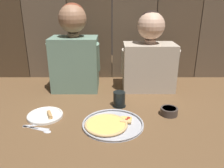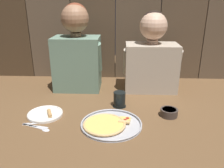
{
  "view_description": "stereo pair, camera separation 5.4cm",
  "coord_description": "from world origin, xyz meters",
  "px_view_note": "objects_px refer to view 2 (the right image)",
  "views": [
    {
      "loc": [
        0.0,
        -1.18,
        0.66
      ],
      "look_at": [
        0.0,
        0.1,
        0.18
      ],
      "focal_mm": 36.53,
      "sensor_mm": 36.0,
      "label": 1
    },
    {
      "loc": [
        0.06,
        -1.17,
        0.66
      ],
      "look_at": [
        0.0,
        0.1,
        0.18
      ],
      "focal_mm": 36.53,
      "sensor_mm": 36.0,
      "label": 2
    }
  ],
  "objects_px": {
    "drinking_glass": "(119,99)",
    "pizza_tray": "(109,124)",
    "diner_left": "(77,50)",
    "dinner_plate": "(45,114)",
    "dipping_bowl": "(169,112)",
    "diner_right": "(152,55)"
  },
  "relations": [
    {
      "from": "drinking_glass",
      "to": "diner_right",
      "type": "distance_m",
      "value": 0.45
    },
    {
      "from": "drinking_glass",
      "to": "diner_left",
      "type": "relative_size",
      "value": 0.15
    },
    {
      "from": "pizza_tray",
      "to": "dipping_bowl",
      "type": "relative_size",
      "value": 3.3
    },
    {
      "from": "drinking_glass",
      "to": "diner_right",
      "type": "height_order",
      "value": "diner_right"
    },
    {
      "from": "dinner_plate",
      "to": "diner_right",
      "type": "xyz_separation_m",
      "value": [
        0.67,
        0.46,
        0.26
      ]
    },
    {
      "from": "drinking_glass",
      "to": "dipping_bowl",
      "type": "bearing_deg",
      "value": -21.91
    },
    {
      "from": "dinner_plate",
      "to": "diner_left",
      "type": "height_order",
      "value": "diner_left"
    },
    {
      "from": "diner_left",
      "to": "diner_right",
      "type": "xyz_separation_m",
      "value": [
        0.56,
        0.0,
        -0.03
      ]
    },
    {
      "from": "dipping_bowl",
      "to": "diner_right",
      "type": "xyz_separation_m",
      "value": [
        -0.07,
        0.43,
        0.24
      ]
    },
    {
      "from": "pizza_tray",
      "to": "diner_left",
      "type": "distance_m",
      "value": 0.68
    },
    {
      "from": "pizza_tray",
      "to": "diner_left",
      "type": "height_order",
      "value": "diner_left"
    },
    {
      "from": "diner_right",
      "to": "dinner_plate",
      "type": "bearing_deg",
      "value": -145.88
    },
    {
      "from": "drinking_glass",
      "to": "dinner_plate",
      "type": "bearing_deg",
      "value": -161.83
    },
    {
      "from": "dinner_plate",
      "to": "drinking_glass",
      "type": "xyz_separation_m",
      "value": [
        0.44,
        0.15,
        0.04
      ]
    },
    {
      "from": "drinking_glass",
      "to": "diner_left",
      "type": "xyz_separation_m",
      "value": [
        -0.32,
        0.31,
        0.25
      ]
    },
    {
      "from": "dinner_plate",
      "to": "drinking_glass",
      "type": "height_order",
      "value": "drinking_glass"
    },
    {
      "from": "dipping_bowl",
      "to": "drinking_glass",
      "type": "bearing_deg",
      "value": 158.09
    },
    {
      "from": "dipping_bowl",
      "to": "diner_right",
      "type": "height_order",
      "value": "diner_right"
    },
    {
      "from": "dinner_plate",
      "to": "diner_left",
      "type": "relative_size",
      "value": 0.33
    },
    {
      "from": "dinner_plate",
      "to": "dipping_bowl",
      "type": "distance_m",
      "value": 0.74
    },
    {
      "from": "dipping_bowl",
      "to": "pizza_tray",
      "type": "bearing_deg",
      "value": -160.17
    },
    {
      "from": "drinking_glass",
      "to": "pizza_tray",
      "type": "bearing_deg",
      "value": -102.55
    }
  ]
}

